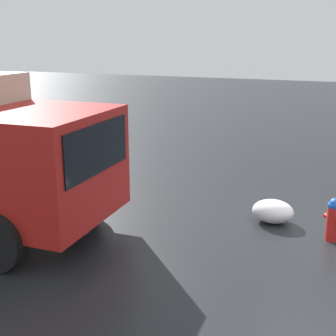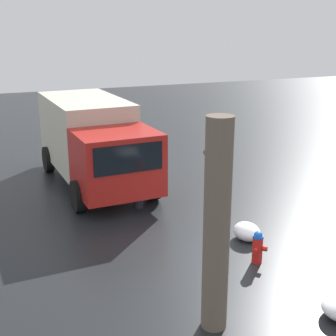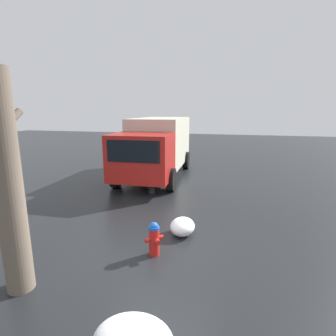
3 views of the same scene
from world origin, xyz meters
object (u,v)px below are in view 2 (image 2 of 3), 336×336
Objects in this scene: tree_trunk at (217,227)px; delivery_truck at (93,139)px; fire_hydrant at (258,247)px; pedestrian at (138,178)px.

tree_trunk is 0.58× the size of delivery_truck.
fire_hydrant is 4.34m from pedestrian.
pedestrian is at bearing 155.84° from fire_hydrant.
delivery_truck is (8.36, -0.03, -0.39)m from tree_trunk.
fire_hydrant is 0.45× the size of pedestrian.
delivery_truck reaches higher than fire_hydrant.
pedestrian is (-2.65, -0.58, -0.58)m from delivery_truck.
tree_trunk is at bearing -92.68° from fire_hydrant.
delivery_truck is at bearing 153.63° from fire_hydrant.
fire_hydrant is at bearing -50.37° from tree_trunk.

